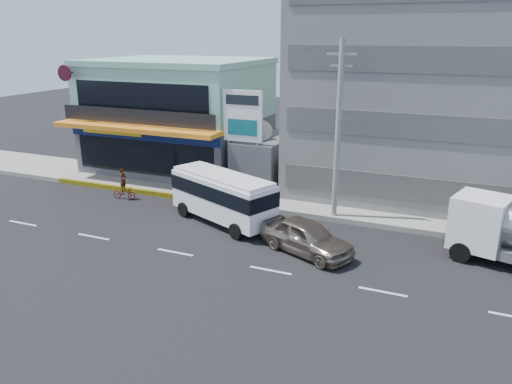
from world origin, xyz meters
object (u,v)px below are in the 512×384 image
satellite_dish (261,139)px  billboard (243,122)px  utility_pole_near (338,131)px  sedan (306,237)px  minibus (223,194)px  motorcycle_rider (124,189)px  concrete_building (430,86)px  shop_building (180,118)px

satellite_dish → billboard: size_ratio=0.22×
utility_pole_near → sedan: size_ratio=2.04×
minibus → billboard: bearing=100.3°
utility_pole_near → motorcycle_rider: utility_pole_near is taller
concrete_building → minibus: concrete_building is taller
concrete_building → minibus: (-9.66, -10.45, -5.31)m
concrete_building → shop_building: bearing=-176.6°
shop_building → satellite_dish: 8.54m
motorcycle_rider → utility_pole_near: bearing=6.7°
concrete_building → satellite_dish: concrete_building is taller
billboard → utility_pole_near: (6.50, -1.80, 0.22)m
concrete_building → minibus: size_ratio=2.27×
billboard → sedan: billboard is taller
concrete_building → billboard: size_ratio=2.32×
shop_building → concrete_building: (18.00, 1.05, 3.00)m
satellite_dish → motorcycle_rider: (-7.41, -5.18, -2.91)m
billboard → minibus: size_ratio=0.98×
shop_building → billboard: bearing=-32.3°
minibus → shop_building: bearing=131.6°
concrete_building → utility_pole_near: (-4.00, -7.60, -1.85)m
satellite_dish → motorcycle_rider: 9.49m
sedan → minibus: bearing=93.0°
minibus → sedan: size_ratio=1.44×
utility_pole_near → shop_building: bearing=154.9°
billboard → utility_pole_near: 6.75m
utility_pole_near → sedan: utility_pole_near is taller
concrete_building → utility_pole_near: size_ratio=1.60×
motorcycle_rider → sedan: bearing=-14.2°
concrete_building → sedan: (-4.10, -12.54, -6.16)m
minibus → sedan: bearing=-20.6°
shop_building → utility_pole_near: utility_pole_near is taller
shop_building → concrete_building: concrete_building is taller
sedan → utility_pole_near: bearing=22.4°
concrete_building → utility_pole_near: 8.79m
sedan → concrete_building: bearing=5.4°
satellite_dish → billboard: 2.31m
shop_building → sedan: bearing=-39.6°
satellite_dish → concrete_building: bearing=21.8°
shop_building → minibus: bearing=-48.4°
concrete_building → satellite_dish: bearing=-158.2°
shop_building → billboard: (7.50, -4.75, 0.93)m
concrete_building → billboard: concrete_building is taller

